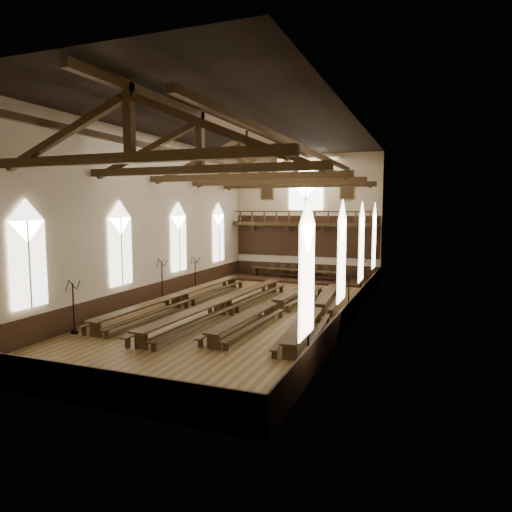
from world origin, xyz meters
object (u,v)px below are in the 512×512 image
Objects in this scene: refectory_row_b at (224,303)px; candelabrum_left_near at (74,317)px; high_table at (295,271)px; candelabrum_right_far at (360,287)px; candelabrum_right_mid at (349,302)px; refectory_row_a at (180,297)px; refectory_row_c at (275,305)px; candelabrum_left_mid at (162,289)px; refectory_row_d at (317,309)px; candelabrum_left_far at (195,281)px; dais at (295,279)px; candelabrum_right_near at (308,343)px.

refectory_row_b is 7.71m from candelabrum_left_near.
high_table is at bearing 87.59° from refectory_row_b.
candelabrum_right_far reaches higher than refectory_row_b.
refectory_row_a is at bearing -172.06° from candelabrum_right_mid.
refectory_row_c is 5.28× the size of candelabrum_left_mid.
candelabrum_right_far reaches higher than refectory_row_a.
candelabrum_right_mid is (3.75, 1.29, 0.21)m from refectory_row_c.
refectory_row_d is (8.22, -0.19, -0.05)m from refectory_row_a.
candelabrum_left_far is at bearing 90.00° from candelabrum_left_mid.
candelabrum_left_mid is at bearing -155.20° from candelabrum_right_far.
candelabrum_left_mid is 4.15m from candelabrum_left_far.
dais is 19.69m from candelabrum_right_near.
refectory_row_a reaches higher than refectory_row_d.
high_table is 8.62m from candelabrum_left_far.
refectory_row_d is 5.87× the size of candelabrum_right_mid.
refectory_row_b is 6.75m from candelabrum_right_mid.
candelabrum_right_far is (11.10, 12.47, 0.08)m from candelabrum_left_near.
candelabrum_left_mid is (-5.19, -11.04, 0.71)m from dais.
dais is at bearing 107.49° from candelabrum_right_near.
candelabrum_right_near is 1.19× the size of candelabrum_right_mid.
high_table is 19.67m from candelabrum_right_near.
refectory_row_a is 11.99m from candelabrum_right_near.
candelabrum_right_far is (5.91, -5.91, 0.03)m from high_table.
candelabrum_left_near is at bearing -131.68° from candelabrum_right_far.
candelabrum_left_near reaches higher than refectory_row_b.
refectory_row_a is 5.95× the size of candelabrum_left_near.
candelabrum_right_mid is at bearing -16.60° from candelabrum_left_far.
candelabrum_left_far is (-1.54, 4.64, 0.16)m from refectory_row_a.
refectory_row_b is at bearing -92.41° from high_table.
dais is at bearing 120.10° from candelabrum_right_mid.
refectory_row_c is 1.87× the size of high_table.
refectory_row_b is 1.96× the size of high_table.
refectory_row_b reaches higher than dais.
candelabrum_right_mid is at bearing -59.90° from high_table.
candelabrum_right_near reaches higher than high_table.
refectory_row_d reaches higher than dais.
dais is 19.10m from candelabrum_left_near.
refectory_row_a is 7.02m from candelabrum_left_near.
candelabrum_right_mid reaches higher than refectory_row_c.
candelabrum_left_near is 16.69m from candelabrum_right_far.
candelabrum_left_near is (-4.67, -6.13, 0.17)m from refectory_row_b.
high_table is at bearing 72.44° from refectory_row_a.
candelabrum_left_mid reaches higher than refectory_row_c.
high_table is 2.83× the size of candelabrum_left_mid.
refectory_row_a is at bearing -17.95° from candelabrum_left_mid.
refectory_row_a is 5.82m from refectory_row_c.
dais is 3.99× the size of candelabrum_right_near.
candelabrum_left_far is at bearing 153.65° from refectory_row_d.
refectory_row_c is 6.73m from candelabrum_right_far.
candelabrum_right_mid is (0.00, 8.56, -0.14)m from candelabrum_right_near.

